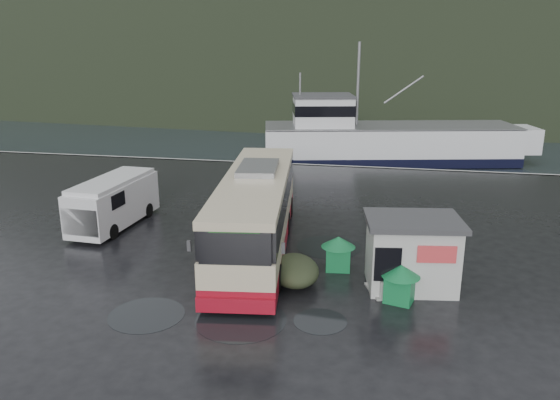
% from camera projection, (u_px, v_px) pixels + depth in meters
% --- Properties ---
extents(ground, '(160.00, 160.00, 0.00)m').
position_uv_depth(ground, '(223.00, 262.00, 23.97)').
color(ground, black).
rests_on(ground, ground).
extents(harbor_water, '(300.00, 180.00, 0.02)m').
position_uv_depth(harbor_water, '(358.00, 82.00, 127.59)').
color(harbor_water, black).
rests_on(harbor_water, ground).
extents(quay_edge, '(160.00, 0.60, 1.50)m').
position_uv_depth(quay_edge, '(296.00, 164.00, 42.81)').
color(quay_edge, '#999993').
rests_on(quay_edge, ground).
extents(headland, '(780.00, 540.00, 570.00)m').
position_uv_depth(headland, '(395.00, 60.00, 257.67)').
color(headland, black).
rests_on(headland, ground).
extents(coach_bus, '(4.90, 13.65, 3.78)m').
position_uv_depth(coach_bus, '(257.00, 249.00, 25.48)').
color(coach_bus, '#C6B695').
rests_on(coach_bus, ground).
extents(white_van, '(2.51, 6.28, 2.57)m').
position_uv_depth(white_van, '(116.00, 226.00, 28.62)').
color(white_van, silver).
rests_on(white_van, ground).
extents(waste_bin_left, '(1.14, 1.14, 1.45)m').
position_uv_depth(waste_bin_left, '(338.00, 269.00, 23.27)').
color(waste_bin_left, '#14703A').
rests_on(waste_bin_left, ground).
extents(waste_bin_right, '(1.28, 1.28, 1.44)m').
position_uv_depth(waste_bin_right, '(399.00, 301.00, 20.41)').
color(waste_bin_right, '#14703A').
rests_on(waste_bin_right, ground).
extents(dome_tent, '(2.54, 3.09, 1.06)m').
position_uv_depth(dome_tent, '(295.00, 283.00, 21.93)').
color(dome_tent, '#2C341F').
rests_on(dome_tent, ground).
extents(ticket_kiosk, '(3.97, 3.22, 2.83)m').
position_uv_depth(ticket_kiosk, '(409.00, 286.00, 21.62)').
color(ticket_kiosk, '#B9B9B4').
rests_on(ticket_kiosk, ground).
extents(jersey_barrier_a, '(1.19, 1.68, 0.76)m').
position_uv_depth(jersey_barrier_a, '(394.00, 276.00, 22.51)').
color(jersey_barrier_a, '#999993').
rests_on(jersey_barrier_a, ground).
extents(jersey_barrier_b, '(1.23, 1.65, 0.74)m').
position_uv_depth(jersey_barrier_b, '(379.00, 292.00, 21.11)').
color(jersey_barrier_b, '#999993').
rests_on(jersey_barrier_b, ground).
extents(fishing_trawler, '(27.30, 11.37, 10.67)m').
position_uv_depth(fishing_trawler, '(389.00, 147.00, 49.87)').
color(fishing_trawler, silver).
rests_on(fishing_trawler, ground).
extents(puddles, '(8.54, 10.72, 0.01)m').
position_uv_depth(puddles, '(261.00, 292.00, 21.12)').
color(puddles, black).
rests_on(puddles, ground).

